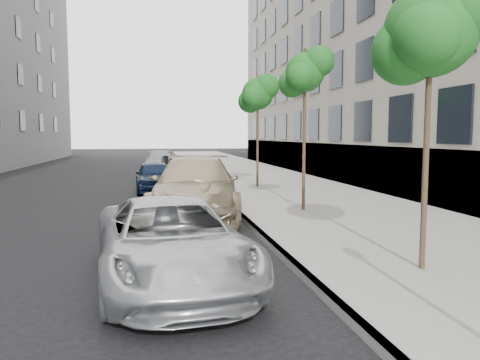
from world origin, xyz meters
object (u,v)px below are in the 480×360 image
object	(u,v)px
suv	(196,187)
minivan	(171,241)
tree_far	(258,94)
sedan_rear	(160,161)
tree_mid	(306,73)
sedan_blue	(155,176)
sedan_black	(176,167)
tree_near	(432,31)

from	to	relation	value
suv	minivan	bearing A→B (deg)	-91.74
tree_far	sedan_rear	xyz separation A→B (m)	(-4.14, 11.75, -3.52)
suv	tree_mid	bearing A→B (deg)	5.80
minivan	sedan_blue	bearing A→B (deg)	84.84
sedan_black	sedan_rear	size ratio (longest dim) A/B	0.82
tree_mid	minivan	distance (m)	8.22
suv	sedan_blue	xyz separation A→B (m)	(-1.19, 6.47, -0.22)
tree_far	sedan_blue	distance (m)	5.74
minivan	sedan_black	xyz separation A→B (m)	(0.95, 18.47, -0.04)
suv	tree_near	bearing A→B (deg)	-56.03
minivan	sedan_black	bearing A→B (deg)	80.81
tree_mid	tree_far	world-z (taller)	tree_far
tree_far	sedan_blue	world-z (taller)	tree_far
minivan	sedan_rear	size ratio (longest dim) A/B	1.04
tree_mid	sedan_blue	size ratio (longest dim) A/B	1.26
tree_near	minivan	xyz separation A→B (m)	(-4.28, 0.47, -3.44)
tree_near	sedan_blue	xyz separation A→B (m)	(-4.52, 13.05, -3.46)
tree_mid	sedan_rear	world-z (taller)	tree_mid
minivan	sedan_rear	distance (m)	24.28
minivan	sedan_black	distance (m)	18.50
sedan_rear	suv	bearing A→B (deg)	-86.84
tree_near	sedan_rear	distance (m)	25.33
tree_far	sedan_rear	bearing A→B (deg)	109.41
tree_mid	sedan_rear	bearing A→B (deg)	102.78
tree_far	suv	bearing A→B (deg)	-117.38
tree_near	tree_far	distance (m)	13.00
sedan_blue	sedan_black	xyz separation A→B (m)	(1.19, 5.90, -0.02)
tree_far	minivan	distance (m)	13.70
tree_near	suv	bearing A→B (deg)	116.83
suv	sedan_rear	size ratio (longest dim) A/B	1.28
tree_near	sedan_blue	distance (m)	14.24
tree_mid	tree_far	bearing A→B (deg)	90.00
sedan_blue	tree_mid	bearing A→B (deg)	-57.72
tree_mid	tree_near	bearing A→B (deg)	-90.00
sedan_black	sedan_rear	world-z (taller)	sedan_rear
sedan_black	tree_far	bearing A→B (deg)	-65.02
suv	sedan_rear	bearing A→B (deg)	99.70
minivan	sedan_black	size ratio (longest dim) A/B	1.26
suv	sedan_blue	size ratio (longest dim) A/B	1.56
tree_near	tree_mid	xyz separation A→B (m)	(-0.00, 6.50, 0.15)
minivan	sedan_blue	world-z (taller)	minivan
tree_mid	sedan_black	size ratio (longest dim) A/B	1.26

